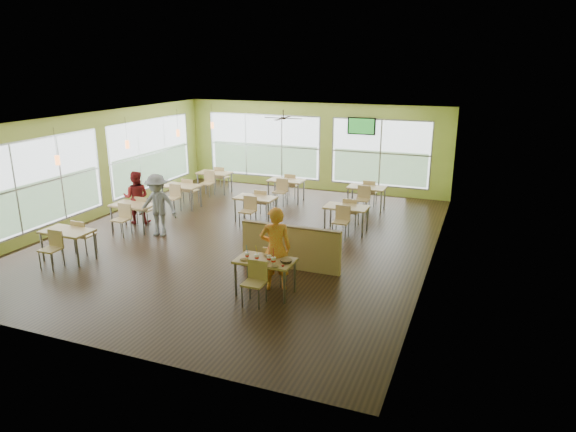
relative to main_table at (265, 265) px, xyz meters
The scene contains 20 objects.
room 3.73m from the main_table, 123.69° to the left, with size 12.00×12.04×3.20m.
window_bays 7.70m from the main_table, 127.41° to the left, with size 9.24×10.24×2.38m.
main_table is the anchor object (origin of this frame).
half_wall_divider 1.45m from the main_table, 90.00° to the left, with size 2.40×0.14×1.04m.
dining_tables 5.61m from the main_table, 122.91° to the left, with size 6.92×8.72×0.87m.
pendant_lights 6.62m from the main_table, 144.75° to the left, with size 0.11×7.31×0.86m.
ceiling_fan 6.73m from the main_table, 108.43° to the left, with size 1.25×1.25×0.29m.
tv_backwall 9.08m from the main_table, 91.29° to the left, with size 1.00×0.07×0.60m.
man_plaid 0.41m from the main_table, 69.57° to the left, with size 0.66×0.43×1.80m, color orange.
patron_maroon 6.30m from the main_table, 150.89° to the left, with size 0.77×0.60×1.57m, color maroon.
patron_grey 4.83m from the main_table, 151.20° to the left, with size 1.12×0.64×1.73m, color slate.
cup_blue 0.42m from the main_table, 169.34° to the right, with size 0.09×0.09×0.32m.
cup_yellow 0.26m from the main_table, 142.01° to the right, with size 0.10×0.10×0.35m.
cup_red_near 0.24m from the main_table, 33.67° to the right, with size 0.10×0.10×0.37m.
cup_red_far 0.36m from the main_table, 32.74° to the right, with size 0.10×0.10×0.38m.
food_basket 0.48m from the main_table, ahead, with size 0.25×0.25×0.06m.
ketchup_cup 0.53m from the main_table, 23.06° to the right, with size 0.06×0.06×0.02m, color #9D150E.
wrapper_left 0.46m from the main_table, 152.00° to the right, with size 0.17×0.15×0.04m, color olive.
wrapper_mid 0.25m from the main_table, 91.98° to the left, with size 0.22×0.20×0.05m, color olive.
wrapper_right 0.48m from the main_table, 40.98° to the right, with size 0.15×0.14×0.04m, color olive.
Camera 1 is at (5.99, -11.93, 4.64)m, focal length 32.00 mm.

